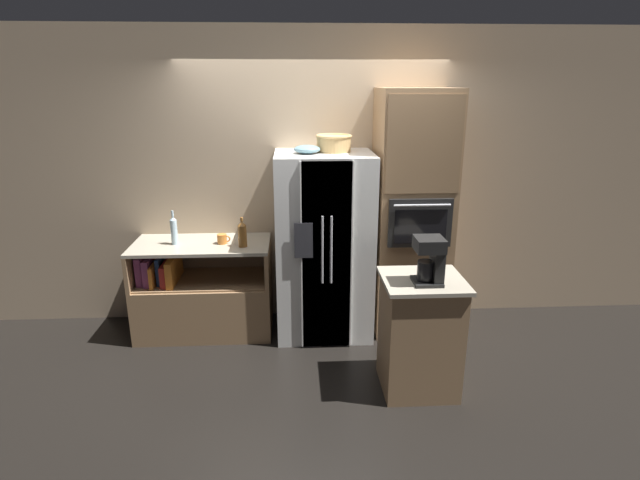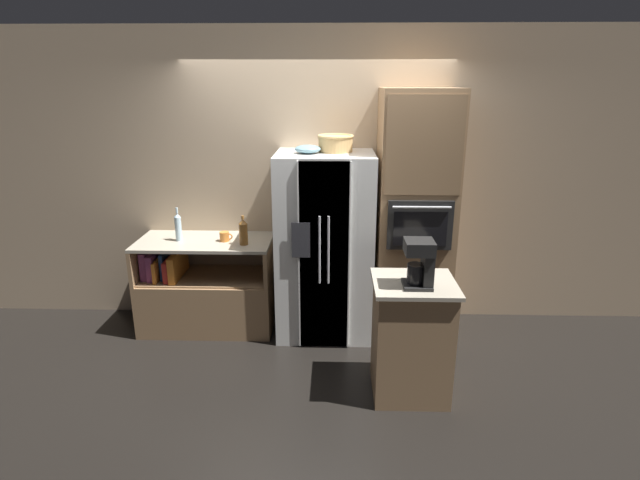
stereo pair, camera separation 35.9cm
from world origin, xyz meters
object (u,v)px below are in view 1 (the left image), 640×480
at_px(wall_oven, 411,214).
at_px(mug, 222,239).
at_px(bottle_short, 242,234).
at_px(fruit_bowl, 307,149).
at_px(wicker_basket, 334,143).
at_px(bottle_tall, 174,230).
at_px(coffee_maker, 431,259).
at_px(refrigerator, 324,246).

height_order(wall_oven, mug, wall_oven).
bearing_deg(bottle_short, fruit_bowl, 5.77).
distance_m(wicker_basket, fruit_bowl, 0.27).
height_order(bottle_tall, coffee_maker, coffee_maker).
xyz_separation_m(fruit_bowl, bottle_tall, (-1.21, 0.04, -0.73)).
bearing_deg(mug, bottle_short, -26.79).
distance_m(bottle_short, coffee_maker, 1.76).
bearing_deg(refrigerator, bottle_tall, 178.70).
distance_m(bottle_short, mug, 0.23).
relative_size(bottle_short, coffee_maker, 0.79).
bearing_deg(coffee_maker, fruit_bowl, 128.35).
xyz_separation_m(wicker_basket, coffee_maker, (0.61, -1.18, -0.69)).
bearing_deg(fruit_bowl, wicker_basket, 23.75).
xyz_separation_m(wall_oven, mug, (-1.75, -0.02, -0.20)).
height_order(wall_oven, wicker_basket, wall_oven).
bearing_deg(wall_oven, mug, -179.31).
relative_size(refrigerator, mug, 14.13).
relative_size(wall_oven, fruit_bowl, 9.70).
xyz_separation_m(refrigerator, bottle_short, (-0.74, -0.07, 0.15)).
xyz_separation_m(refrigerator, wall_oven, (0.82, 0.05, 0.28)).
bearing_deg(wall_oven, refrigerator, -176.69).
xyz_separation_m(wall_oven, bottle_short, (-1.55, -0.12, -0.12)).
bearing_deg(fruit_bowl, coffee_maker, -51.65).
height_order(refrigerator, wall_oven, wall_oven).
xyz_separation_m(wall_oven, bottle_tall, (-2.18, -0.02, -0.11)).
relative_size(refrigerator, fruit_bowl, 7.35).
bearing_deg(bottle_short, wall_oven, 4.39).
distance_m(refrigerator, mug, 0.94).
relative_size(wall_oven, coffee_maker, 6.60).
distance_m(bottle_tall, mug, 0.44).
xyz_separation_m(wicker_basket, mug, (-1.02, -0.07, -0.86)).
height_order(bottle_short, coffee_maker, coffee_maker).
xyz_separation_m(wall_oven, wicker_basket, (-0.72, 0.05, 0.66)).
bearing_deg(mug, refrigerator, -1.61).
height_order(refrigerator, coffee_maker, refrigerator).
bearing_deg(refrigerator, coffee_maker, -57.27).
bearing_deg(mug, fruit_bowl, -2.86).
xyz_separation_m(wicker_basket, bottle_short, (-0.83, -0.17, -0.78)).
relative_size(wicker_basket, bottle_tall, 1.01).
bearing_deg(mug, wicker_basket, 3.76).
relative_size(bottle_tall, bottle_short, 1.17).
relative_size(wicker_basket, bottle_short, 1.18).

